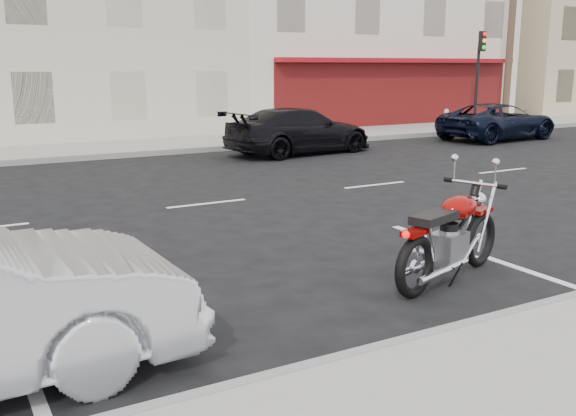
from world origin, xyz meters
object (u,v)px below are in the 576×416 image
(suv_far, at_px, (498,122))
(car_far, at_px, (299,131))
(traffic_light, at_px, (479,66))
(motorcycle, at_px, (482,227))
(fire_hydrant, at_px, (446,117))
(utility_pole, at_px, (512,13))

(suv_far, relative_size, car_far, 0.98)
(traffic_light, distance_m, motorcycle, 19.62)
(fire_hydrant, height_order, motorcycle, motorcycle)
(utility_pole, height_order, motorcycle, utility_pole)
(traffic_light, height_order, car_far, traffic_light)
(motorcycle, height_order, car_far, car_far)
(utility_pole, height_order, fire_hydrant, utility_pole)
(traffic_light, xyz_separation_m, motorcycle, (-13.86, -13.73, -2.03))
(utility_pole, relative_size, car_far, 1.91)
(suv_far, bearing_deg, motorcycle, 127.39)
(traffic_light, height_order, suv_far, traffic_light)
(traffic_light, relative_size, fire_hydrant, 5.28)
(motorcycle, bearing_deg, utility_pole, 23.45)
(utility_pole, relative_size, traffic_light, 2.37)
(traffic_light, bearing_deg, motorcycle, -135.27)
(utility_pole, bearing_deg, traffic_light, -172.39)
(fire_hydrant, bearing_deg, traffic_light, -6.36)
(fire_hydrant, xyz_separation_m, suv_far, (-0.77, -3.46, 0.11))
(fire_hydrant, distance_m, car_far, 9.37)
(fire_hydrant, bearing_deg, suv_far, -102.59)
(fire_hydrant, bearing_deg, car_far, -160.18)
(fire_hydrant, xyz_separation_m, motorcycle, (-12.36, -13.90, 0.00))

